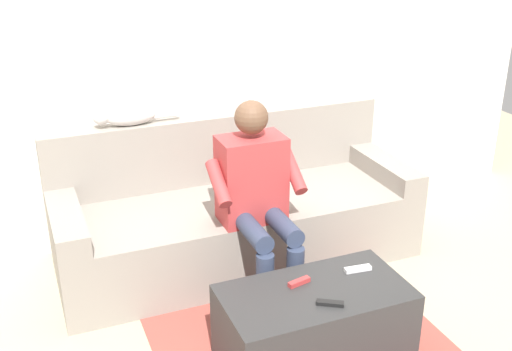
{
  "coord_description": "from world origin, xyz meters",
  "views": [
    {
      "loc": [
        1.24,
        3.27,
        2.12
      ],
      "look_at": [
        0.0,
        0.23,
        0.72
      ],
      "focal_mm": 43.55,
      "sensor_mm": 36.0,
      "label": 1
    }
  ],
  "objects_px": {
    "remote_black": "(330,303)",
    "remote_red": "(299,282)",
    "remote_white": "(358,269)",
    "coffee_table": "(314,326)",
    "person_solo_seated": "(257,192)",
    "cat_on_backrest": "(126,116)",
    "couch": "(235,215)"
  },
  "relations": [
    {
      "from": "couch",
      "to": "coffee_table",
      "type": "height_order",
      "value": "couch"
    },
    {
      "from": "remote_white",
      "to": "remote_black",
      "type": "distance_m",
      "value": 0.35
    },
    {
      "from": "remote_red",
      "to": "remote_black",
      "type": "bearing_deg",
      "value": -87.08
    },
    {
      "from": "person_solo_seated",
      "to": "remote_red",
      "type": "distance_m",
      "value": 0.66
    },
    {
      "from": "remote_red",
      "to": "coffee_table",
      "type": "bearing_deg",
      "value": -71.32
    },
    {
      "from": "coffee_table",
      "to": "person_solo_seated",
      "type": "xyz_separation_m",
      "value": [
        0.02,
        -0.7,
        0.45
      ]
    },
    {
      "from": "remote_black",
      "to": "remote_white",
      "type": "bearing_deg",
      "value": 69.07
    },
    {
      "from": "coffee_table",
      "to": "cat_on_backrest",
      "type": "relative_size",
      "value": 1.72
    },
    {
      "from": "remote_white",
      "to": "remote_red",
      "type": "bearing_deg",
      "value": 6.16
    },
    {
      "from": "couch",
      "to": "person_solo_seated",
      "type": "height_order",
      "value": "person_solo_seated"
    },
    {
      "from": "person_solo_seated",
      "to": "remote_black",
      "type": "relative_size",
      "value": 9.06
    },
    {
      "from": "couch",
      "to": "remote_white",
      "type": "distance_m",
      "value": 1.1
    },
    {
      "from": "remote_black",
      "to": "remote_red",
      "type": "xyz_separation_m",
      "value": [
        0.06,
        -0.21,
        0.0
      ]
    },
    {
      "from": "cat_on_backrest",
      "to": "remote_white",
      "type": "relative_size",
      "value": 3.82
    },
    {
      "from": "coffee_table",
      "to": "remote_white",
      "type": "bearing_deg",
      "value": -163.81
    },
    {
      "from": "remote_white",
      "to": "remote_red",
      "type": "xyz_separation_m",
      "value": [
        0.34,
        0.0,
        0.0
      ]
    },
    {
      "from": "person_solo_seated",
      "to": "cat_on_backrest",
      "type": "xyz_separation_m",
      "value": [
        0.58,
        -0.73,
        0.31
      ]
    },
    {
      "from": "remote_white",
      "to": "remote_red",
      "type": "distance_m",
      "value": 0.34
    },
    {
      "from": "remote_white",
      "to": "coffee_table",
      "type": "bearing_deg",
      "value": 22.18
    },
    {
      "from": "couch",
      "to": "remote_red",
      "type": "xyz_separation_m",
      "value": [
        0.05,
        1.05,
        0.13
      ]
    },
    {
      "from": "coffee_table",
      "to": "person_solo_seated",
      "type": "relative_size",
      "value": 0.8
    },
    {
      "from": "cat_on_backrest",
      "to": "remote_black",
      "type": "height_order",
      "value": "cat_on_backrest"
    },
    {
      "from": "couch",
      "to": "coffee_table",
      "type": "bearing_deg",
      "value": 90.0
    },
    {
      "from": "cat_on_backrest",
      "to": "couch",
      "type": "bearing_deg",
      "value": 154.01
    },
    {
      "from": "coffee_table",
      "to": "remote_black",
      "type": "distance_m",
      "value": 0.25
    },
    {
      "from": "person_solo_seated",
      "to": "cat_on_backrest",
      "type": "bearing_deg",
      "value": -51.57
    },
    {
      "from": "person_solo_seated",
      "to": "cat_on_backrest",
      "type": "relative_size",
      "value": 2.16
    },
    {
      "from": "couch",
      "to": "remote_red",
      "type": "relative_size",
      "value": 18.87
    },
    {
      "from": "coffee_table",
      "to": "remote_red",
      "type": "relative_size",
      "value": 7.67
    },
    {
      "from": "person_solo_seated",
      "to": "remote_red",
      "type": "height_order",
      "value": "person_solo_seated"
    },
    {
      "from": "remote_white",
      "to": "remote_red",
      "type": "relative_size",
      "value": 1.17
    },
    {
      "from": "remote_white",
      "to": "remote_black",
      "type": "xyz_separation_m",
      "value": [
        0.28,
        0.22,
        -0.0
      ]
    }
  ]
}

